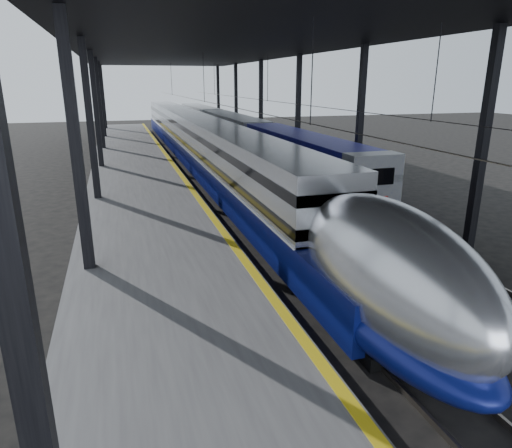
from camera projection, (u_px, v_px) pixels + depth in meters
name	position (u px, v px, depth m)	size (l,w,h in m)	color
ground	(308.00, 344.00, 12.56)	(160.00, 160.00, 0.00)	black
platform	(138.00, 185.00, 29.71)	(6.00, 80.00, 1.00)	#4C4C4F
yellow_strip	(181.00, 175.00, 30.33)	(0.30, 80.00, 0.01)	gold
rails	(255.00, 183.00, 32.05)	(6.52, 80.00, 0.16)	slate
canopy	(216.00, 45.00, 28.63)	(18.00, 75.00, 9.47)	black
tgv_train	(201.00, 145.00, 37.29)	(2.89, 65.20, 4.15)	silver
second_train	(235.00, 133.00, 46.45)	(2.67, 56.05, 3.68)	navy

